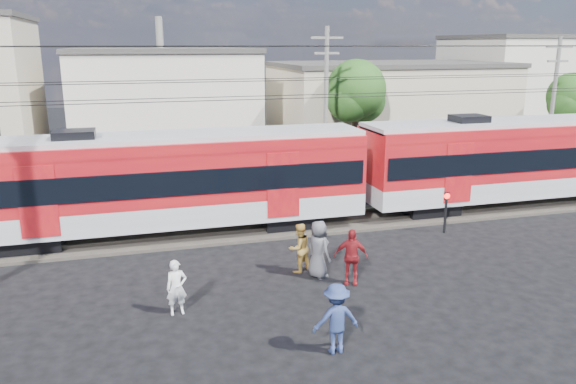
% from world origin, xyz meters
% --- Properties ---
extents(ground, '(120.00, 120.00, 0.00)m').
position_xyz_m(ground, '(0.00, 0.00, 0.00)').
color(ground, black).
rests_on(ground, ground).
extents(track_bed, '(70.00, 3.40, 0.12)m').
position_xyz_m(track_bed, '(0.00, 8.00, 0.06)').
color(track_bed, '#2D2823').
rests_on(track_bed, ground).
extents(rail_near, '(70.00, 0.12, 0.12)m').
position_xyz_m(rail_near, '(0.00, 7.25, 0.18)').
color(rail_near, '#59544C').
rests_on(rail_near, track_bed).
extents(rail_far, '(70.00, 0.12, 0.12)m').
position_xyz_m(rail_far, '(0.00, 8.75, 0.18)').
color(rail_far, '#59544C').
rests_on(rail_far, track_bed).
extents(commuter_train, '(50.30, 3.08, 4.17)m').
position_xyz_m(commuter_train, '(-3.01, 8.00, 2.40)').
color(commuter_train, black).
rests_on(commuter_train, ground).
extents(catenary, '(70.00, 9.30, 7.52)m').
position_xyz_m(catenary, '(-8.65, 8.00, 5.14)').
color(catenary, black).
rests_on(catenary, ground).
extents(building_midwest, '(12.24, 12.24, 7.30)m').
position_xyz_m(building_midwest, '(-2.00, 27.00, 3.66)').
color(building_midwest, beige).
rests_on(building_midwest, ground).
extents(building_mideast, '(16.32, 10.20, 6.30)m').
position_xyz_m(building_mideast, '(14.00, 24.00, 3.16)').
color(building_mideast, '#BCAC90').
rests_on(building_mideast, ground).
extents(building_east, '(10.20, 10.20, 8.30)m').
position_xyz_m(building_east, '(28.00, 28.00, 4.16)').
color(building_east, beige).
rests_on(building_east, ground).
extents(utility_pole_mid, '(1.80, 0.24, 8.50)m').
position_xyz_m(utility_pole_mid, '(6.00, 15.00, 4.53)').
color(utility_pole_mid, slate).
rests_on(utility_pole_mid, ground).
extents(utility_pole_east, '(1.80, 0.24, 8.00)m').
position_xyz_m(utility_pole_east, '(20.00, 14.00, 4.28)').
color(utility_pole_east, slate).
rests_on(utility_pole_east, ground).
extents(tree_near, '(3.82, 3.64, 6.72)m').
position_xyz_m(tree_near, '(9.19, 18.09, 4.66)').
color(tree_near, '#382619').
rests_on(tree_near, ground).
extents(tree_far, '(3.36, 3.12, 5.76)m').
position_xyz_m(tree_far, '(24.19, 17.09, 3.99)').
color(tree_far, '#382619').
rests_on(tree_far, ground).
extents(pedestrian_a, '(0.63, 0.45, 1.63)m').
position_xyz_m(pedestrian_a, '(-3.43, 1.04, 0.82)').
color(pedestrian_a, white).
rests_on(pedestrian_a, ground).
extents(pedestrian_b, '(1.02, 0.92, 1.72)m').
position_xyz_m(pedestrian_b, '(0.87, 3.06, 0.86)').
color(pedestrian_b, gold).
rests_on(pedestrian_b, ground).
extents(pedestrian_c, '(1.20, 0.70, 1.85)m').
position_xyz_m(pedestrian_c, '(0.25, -2.18, 0.92)').
color(pedestrian_c, navy).
rests_on(pedestrian_c, ground).
extents(pedestrian_d, '(1.19, 0.85, 1.87)m').
position_xyz_m(pedestrian_d, '(2.19, 1.65, 0.94)').
color(pedestrian_d, maroon).
rests_on(pedestrian_d, ground).
extents(pedestrian_e, '(0.95, 1.13, 1.96)m').
position_xyz_m(pedestrian_e, '(1.36, 2.45, 0.98)').
color(pedestrian_e, '#4C4C51').
rests_on(pedestrian_e, ground).
extents(crossing_signal, '(0.25, 0.25, 1.74)m').
position_xyz_m(crossing_signal, '(7.85, 5.33, 1.21)').
color(crossing_signal, black).
rests_on(crossing_signal, ground).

